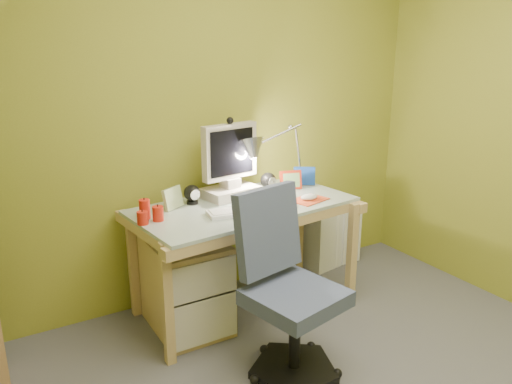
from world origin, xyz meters
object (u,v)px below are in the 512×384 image
task_chair (296,297)px  desk (245,258)px  monitor (230,155)px  radiator (331,237)px  desk_lamp (290,141)px

task_chair → desk: bearing=69.7°
desk → monitor: monitor is taller
desk → task_chair: 0.71m
desk → radiator: (0.91, 0.26, -0.13)m
desk → desk_lamp: desk_lamp is taller
desk_lamp → desk: bearing=-150.0°
monitor → radiator: size_ratio=1.21×
desk → desk_lamp: (0.45, 0.18, 0.66)m
desk_lamp → radiator: size_ratio=1.40×
monitor → desk_lamp: 0.45m
monitor → radiator: 1.18m
monitor → desk_lamp: size_ratio=0.86×
monitor → desk: bearing=-99.1°
desk → monitor: bearing=84.0°
monitor → desk_lamp: desk_lamp is taller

